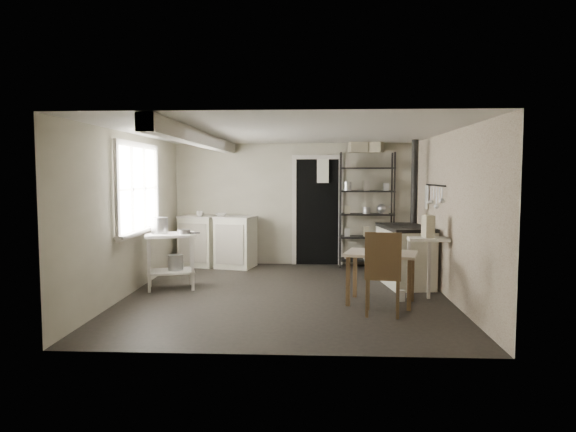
{
  "coord_description": "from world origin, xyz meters",
  "views": [
    {
      "loc": [
        0.37,
        -7.24,
        1.71
      ],
      "look_at": [
        0.0,
        0.3,
        1.1
      ],
      "focal_mm": 32.0,
      "sensor_mm": 36.0,
      "label": 1
    }
  ],
  "objects_px": {
    "stockpot": "(160,226)",
    "work_table": "(381,275)",
    "stove": "(405,256)",
    "base_cabinets": "(218,242)",
    "flour_sack": "(376,258)",
    "shelf_rack": "(366,216)",
    "prep_table": "(171,262)",
    "chair": "(383,275)"
  },
  "relations": [
    {
      "from": "shelf_rack",
      "to": "stockpot",
      "type": "bearing_deg",
      "value": -148.05
    },
    {
      "from": "prep_table",
      "to": "stockpot",
      "type": "height_order",
      "value": "stockpot"
    },
    {
      "from": "stove",
      "to": "chair",
      "type": "height_order",
      "value": "chair"
    },
    {
      "from": "work_table",
      "to": "stove",
      "type": "bearing_deg",
      "value": 66.55
    },
    {
      "from": "chair",
      "to": "flour_sack",
      "type": "distance_m",
      "value": 2.78
    },
    {
      "from": "base_cabinets",
      "to": "shelf_rack",
      "type": "distance_m",
      "value": 2.81
    },
    {
      "from": "stockpot",
      "to": "stove",
      "type": "bearing_deg",
      "value": 6.73
    },
    {
      "from": "stove",
      "to": "work_table",
      "type": "relative_size",
      "value": 1.29
    },
    {
      "from": "base_cabinets",
      "to": "chair",
      "type": "distance_m",
      "value": 4.13
    },
    {
      "from": "shelf_rack",
      "to": "work_table",
      "type": "height_order",
      "value": "shelf_rack"
    },
    {
      "from": "shelf_rack",
      "to": "work_table",
      "type": "bearing_deg",
      "value": -90.69
    },
    {
      "from": "shelf_rack",
      "to": "flour_sack",
      "type": "distance_m",
      "value": 0.89
    },
    {
      "from": "prep_table",
      "to": "base_cabinets",
      "type": "height_order",
      "value": "base_cabinets"
    },
    {
      "from": "prep_table",
      "to": "stove",
      "type": "bearing_deg",
      "value": 7.44
    },
    {
      "from": "work_table",
      "to": "flour_sack",
      "type": "bearing_deg",
      "value": 84.81
    },
    {
      "from": "base_cabinets",
      "to": "stove",
      "type": "relative_size",
      "value": 1.24
    },
    {
      "from": "stove",
      "to": "base_cabinets",
      "type": "bearing_deg",
      "value": 147.92
    },
    {
      "from": "prep_table",
      "to": "shelf_rack",
      "type": "height_order",
      "value": "shelf_rack"
    },
    {
      "from": "work_table",
      "to": "stockpot",
      "type": "bearing_deg",
      "value": 166.21
    },
    {
      "from": "prep_table",
      "to": "shelf_rack",
      "type": "distance_m",
      "value": 3.74
    },
    {
      "from": "base_cabinets",
      "to": "prep_table",
      "type": "bearing_deg",
      "value": -88.07
    },
    {
      "from": "stove",
      "to": "flour_sack",
      "type": "height_order",
      "value": "stove"
    },
    {
      "from": "stockpot",
      "to": "stove",
      "type": "height_order",
      "value": "stockpot"
    },
    {
      "from": "flour_sack",
      "to": "shelf_rack",
      "type": "bearing_deg",
      "value": 102.81
    },
    {
      "from": "base_cabinets",
      "to": "work_table",
      "type": "xyz_separation_m",
      "value": [
        2.68,
        -2.67,
        -0.08
      ]
    },
    {
      "from": "stockpot",
      "to": "work_table",
      "type": "xyz_separation_m",
      "value": [
        3.2,
        -0.78,
        -0.56
      ]
    },
    {
      "from": "stockpot",
      "to": "base_cabinets",
      "type": "relative_size",
      "value": 0.19
    },
    {
      "from": "prep_table",
      "to": "stove",
      "type": "xyz_separation_m",
      "value": [
        3.56,
        0.47,
        0.04
      ]
    },
    {
      "from": "prep_table",
      "to": "work_table",
      "type": "xyz_separation_m",
      "value": [
        3.03,
        -0.76,
        -0.02
      ]
    },
    {
      "from": "chair",
      "to": "shelf_rack",
      "type": "bearing_deg",
      "value": 96.2
    },
    {
      "from": "base_cabinets",
      "to": "shelf_rack",
      "type": "bearing_deg",
      "value": 14.18
    },
    {
      "from": "stove",
      "to": "flour_sack",
      "type": "xyz_separation_m",
      "value": [
        -0.33,
        1.01,
        -0.2
      ]
    },
    {
      "from": "base_cabinets",
      "to": "flour_sack",
      "type": "distance_m",
      "value": 2.92
    },
    {
      "from": "work_table",
      "to": "prep_table",
      "type": "bearing_deg",
      "value": 165.93
    },
    {
      "from": "prep_table",
      "to": "work_table",
      "type": "height_order",
      "value": "prep_table"
    },
    {
      "from": "flour_sack",
      "to": "stove",
      "type": "bearing_deg",
      "value": -71.88
    },
    {
      "from": "stockpot",
      "to": "work_table",
      "type": "distance_m",
      "value": 3.34
    },
    {
      "from": "shelf_rack",
      "to": "prep_table",
      "type": "bearing_deg",
      "value": -146.41
    },
    {
      "from": "shelf_rack",
      "to": "chair",
      "type": "relative_size",
      "value": 2.05
    },
    {
      "from": "base_cabinets",
      "to": "work_table",
      "type": "distance_m",
      "value": 3.78
    },
    {
      "from": "prep_table",
      "to": "stove",
      "type": "distance_m",
      "value": 3.59
    },
    {
      "from": "stove",
      "to": "chair",
      "type": "relative_size",
      "value": 1.13
    }
  ]
}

